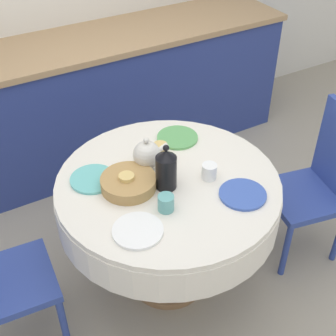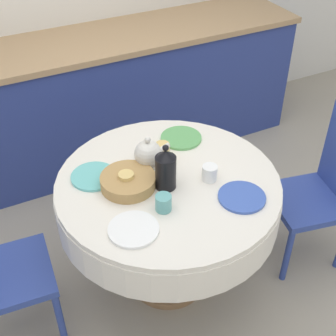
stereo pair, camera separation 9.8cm
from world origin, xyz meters
name	(u,v)px [view 1 (the left image)]	position (x,y,z in m)	size (l,w,h in m)	color
ground_plane	(168,278)	(0.00, 0.00, 0.00)	(12.00, 12.00, 0.00)	#9E937F
kitchen_counter	(75,106)	(0.00, 1.34, 0.48)	(3.24, 0.64, 0.95)	navy
dining_table	(168,201)	(0.00, 0.00, 0.61)	(1.12, 1.12, 0.74)	olive
chair_left	(319,180)	(0.89, -0.18, 0.51)	(0.47, 0.47, 0.95)	#2D428E
plate_near_left	(138,231)	(-0.28, -0.23, 0.75)	(0.22, 0.22, 0.01)	white
cup_near_left	(166,203)	(-0.11, -0.17, 0.78)	(0.07, 0.07, 0.08)	#5BA39E
plate_near_right	(243,194)	(0.25, -0.27, 0.75)	(0.22, 0.22, 0.01)	#3856AD
cup_near_right	(209,171)	(0.19, -0.08, 0.78)	(0.07, 0.07, 0.08)	white
plate_far_left	(93,179)	(-0.32, 0.19, 0.75)	(0.22, 0.22, 0.01)	#60BCB7
cup_far_left	(127,182)	(-0.20, 0.05, 0.78)	(0.07, 0.07, 0.08)	#DBB766
plate_far_right	(177,138)	(0.23, 0.29, 0.75)	(0.22, 0.22, 0.01)	#5BA85B
cup_far_right	(160,150)	(0.06, 0.19, 0.78)	(0.07, 0.07, 0.08)	#DBB766
coffee_carafe	(166,169)	(-0.03, -0.03, 0.85)	(0.10, 0.10, 0.24)	black
teapot	(147,155)	(-0.04, 0.14, 0.83)	(0.19, 0.14, 0.18)	silver
bread_basket	(128,183)	(-0.19, 0.05, 0.77)	(0.27, 0.27, 0.06)	#AD844C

